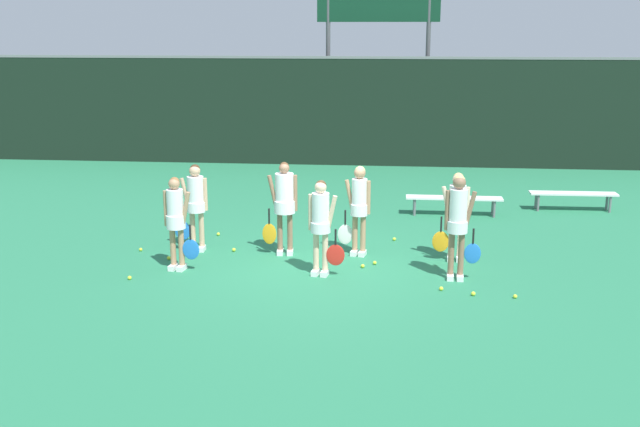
# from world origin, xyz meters

# --- Properties ---
(ground_plane) EXTENTS (140.00, 140.00, 0.00)m
(ground_plane) POSITION_xyz_m (0.00, 0.00, 0.00)
(ground_plane) COLOR #26724C
(fence_windscreen) EXTENTS (60.00, 0.08, 3.31)m
(fence_windscreen) POSITION_xyz_m (0.00, 9.97, 1.67)
(fence_windscreen) COLOR black
(fence_windscreen) RESTS_ON ground_plane
(scoreboard) EXTENTS (3.82, 0.15, 5.63)m
(scoreboard) POSITION_xyz_m (0.74, 11.29, 4.43)
(scoreboard) COLOR #515156
(scoreboard) RESTS_ON ground_plane
(bench_courtside) EXTENTS (2.17, 0.36, 0.42)m
(bench_courtside) POSITION_xyz_m (2.70, 3.91, 0.37)
(bench_courtside) COLOR silver
(bench_courtside) RESTS_ON ground_plane
(bench_far) EXTENTS (1.99, 0.39, 0.42)m
(bench_far) POSITION_xyz_m (5.49, 4.63, 0.37)
(bench_far) COLOR silver
(bench_far) RESTS_ON ground_plane
(player_0) EXTENTS (0.62, 0.33, 1.66)m
(player_0) POSITION_xyz_m (-2.44, -0.53, 0.96)
(player_0) COLOR tan
(player_0) RESTS_ON ground_plane
(player_1) EXTENTS (0.63, 0.34, 1.67)m
(player_1) POSITION_xyz_m (0.10, -0.58, 0.97)
(player_1) COLOR beige
(player_1) RESTS_ON ground_plane
(player_2) EXTENTS (0.62, 0.34, 1.80)m
(player_2) POSITION_xyz_m (2.39, -0.58, 1.07)
(player_2) COLOR #8C664C
(player_2) RESTS_ON ground_plane
(player_3) EXTENTS (0.65, 0.36, 1.67)m
(player_3) POSITION_xyz_m (-2.41, 0.64, 0.98)
(player_3) COLOR tan
(player_3) RESTS_ON ground_plane
(player_4) EXTENTS (0.66, 0.39, 1.76)m
(player_4) POSITION_xyz_m (-0.70, 0.58, 1.04)
(player_4) COLOR #8C664C
(player_4) RESTS_ON ground_plane
(player_5) EXTENTS (0.61, 0.34, 1.69)m
(player_5) POSITION_xyz_m (0.68, 0.65, 0.99)
(player_5) COLOR tan
(player_5) RESTS_ON ground_plane
(player_6) EXTENTS (0.64, 0.35, 1.63)m
(player_6) POSITION_xyz_m (2.46, 0.48, 0.95)
(player_6) COLOR beige
(player_6) RESTS_ON ground_plane
(tennis_ball_0) EXTENTS (0.07, 0.07, 0.07)m
(tennis_ball_0) POSITION_xyz_m (0.80, -0.13, 0.03)
(tennis_ball_0) COLOR #CCE033
(tennis_ball_0) RESTS_ON ground_plane
(tennis_ball_1) EXTENTS (0.07, 0.07, 0.07)m
(tennis_ball_1) POSITION_xyz_m (-2.78, 0.00, 0.03)
(tennis_ball_1) COLOR #CCE033
(tennis_ball_1) RESTS_ON ground_plane
(tennis_ball_2) EXTENTS (0.07, 0.07, 0.07)m
(tennis_ball_2) POSITION_xyz_m (-3.12, -1.15, 0.03)
(tennis_ball_2) COLOR #CCE033
(tennis_ball_2) RESTS_ON ground_plane
(tennis_ball_3) EXTENTS (0.07, 0.07, 0.07)m
(tennis_ball_3) POSITION_xyz_m (3.26, -1.43, 0.03)
(tennis_ball_3) COLOR #CCE033
(tennis_ball_3) RESTS_ON ground_plane
(tennis_ball_4) EXTENTS (0.07, 0.07, 0.07)m
(tennis_ball_4) POSITION_xyz_m (1.36, 1.67, 0.03)
(tennis_ball_4) COLOR #CCE033
(tennis_ball_4) RESTS_ON ground_plane
(tennis_ball_5) EXTENTS (0.07, 0.07, 0.07)m
(tennis_ball_5) POSITION_xyz_m (-2.24, 1.70, 0.03)
(tennis_ball_5) COLOR #CCE033
(tennis_ball_5) RESTS_ON ground_plane
(tennis_ball_6) EXTENTS (0.07, 0.07, 0.07)m
(tennis_ball_6) POSITION_xyz_m (-1.69, 0.63, 0.04)
(tennis_ball_6) COLOR #CCE033
(tennis_ball_6) RESTS_ON ground_plane
(tennis_ball_7) EXTENTS (0.07, 0.07, 0.07)m
(tennis_ball_7) POSITION_xyz_m (2.62, -1.38, 0.04)
(tennis_ball_7) COLOR #CCE033
(tennis_ball_7) RESTS_ON ground_plane
(tennis_ball_8) EXTENTS (0.07, 0.07, 0.07)m
(tennis_ball_8) POSITION_xyz_m (2.12, -1.18, 0.03)
(tennis_ball_8) COLOR #CCE033
(tennis_ball_8) RESTS_ON ground_plane
(tennis_ball_9) EXTENTS (0.06, 0.06, 0.06)m
(tennis_ball_9) POSITION_xyz_m (-3.47, 0.48, 0.03)
(tennis_ball_9) COLOR #CCE033
(tennis_ball_9) RESTS_ON ground_plane
(tennis_ball_10) EXTENTS (0.07, 0.07, 0.07)m
(tennis_ball_10) POSITION_xyz_m (1.01, 0.09, 0.03)
(tennis_ball_10) COLOR #CCE033
(tennis_ball_10) RESTS_ON ground_plane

